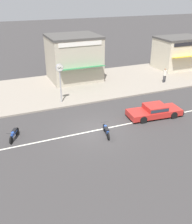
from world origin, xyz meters
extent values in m
plane|color=#383535|center=(0.00, 0.00, 0.00)|extent=(160.00, 160.00, 0.00)
cube|color=silver|center=(0.00, 0.00, 0.00)|extent=(50.40, 0.14, 0.01)
cube|color=gray|center=(0.00, 9.98, 0.07)|extent=(68.00, 10.00, 0.15)
cube|color=red|center=(5.48, 0.33, 0.41)|extent=(4.70, 2.14, 0.48)
cube|color=red|center=(5.54, 0.33, 0.85)|extent=(1.84, 1.71, 0.42)
cube|color=#28333D|center=(5.54, 0.33, 0.85)|extent=(1.78, 1.74, 0.27)
cube|color=black|center=(7.81, 0.13, 0.31)|extent=(0.27, 1.71, 0.28)
cube|color=white|center=(7.83, 0.74, 0.51)|extent=(0.10, 0.25, 0.14)
cube|color=white|center=(7.72, -0.48, 0.51)|extent=(0.10, 0.25, 0.14)
cylinder|color=black|center=(6.96, 1.03, 0.30)|extent=(0.62, 0.27, 0.60)
cylinder|color=black|center=(6.82, -0.61, 0.30)|extent=(0.62, 0.27, 0.60)
cylinder|color=black|center=(4.14, 1.28, 0.30)|extent=(0.62, 0.27, 0.60)
cylinder|color=black|center=(4.00, -0.37, 0.30)|extent=(0.62, 0.27, 0.60)
cylinder|color=black|center=(-6.21, 0.55, 0.28)|extent=(0.33, 0.55, 0.56)
cylinder|color=black|center=(-5.67, 1.68, 0.28)|extent=(0.33, 0.55, 0.56)
cube|color=#23479E|center=(-5.94, 1.12, 0.48)|extent=(0.58, 1.02, 0.18)
cube|color=black|center=(-5.88, 1.26, 0.62)|extent=(0.46, 0.61, 0.12)
ellipsoid|color=#23479E|center=(-6.04, 0.92, 0.60)|extent=(0.39, 0.46, 0.22)
cylinder|color=#232326|center=(-6.20, 0.58, 0.78)|extent=(0.52, 0.27, 0.03)
cylinder|color=black|center=(0.56, -0.32, 0.28)|extent=(0.21, 0.57, 0.56)
cylinder|color=black|center=(0.30, -1.58, 0.28)|extent=(0.21, 0.57, 0.56)
cube|color=#23479E|center=(0.43, -0.95, 0.48)|extent=(0.36, 1.10, 0.18)
cube|color=black|center=(0.40, -1.11, 0.62)|extent=(0.35, 0.62, 0.12)
ellipsoid|color=#23479E|center=(0.47, -0.73, 0.60)|extent=(0.32, 0.44, 0.22)
cylinder|color=#232326|center=(0.55, -0.35, 0.78)|extent=(0.55, 0.14, 0.03)
cylinder|color=#9E9EA3|center=(-1.00, 6.08, 1.64)|extent=(0.12, 0.12, 2.99)
cylinder|color=#9E9EA3|center=(-1.00, 6.08, 3.49)|extent=(0.69, 0.18, 0.69)
cylinder|color=white|center=(-1.00, 5.99, 3.49)|extent=(0.61, 0.02, 0.61)
cylinder|color=white|center=(-1.00, 6.18, 3.49)|extent=(0.61, 0.02, 0.61)
cube|color=black|center=(-1.00, 5.98, 3.49)|extent=(0.29, 0.01, 0.18)
cube|color=black|center=(-1.00, 5.97, 3.49)|extent=(0.49, 0.01, 0.10)
cylinder|color=#333338|center=(11.36, 7.15, 0.55)|extent=(0.14, 0.14, 0.81)
cylinder|color=#333338|center=(11.56, 7.15, 0.55)|extent=(0.14, 0.14, 0.81)
cylinder|color=silver|center=(11.46, 7.15, 1.26)|extent=(0.34, 0.34, 0.60)
sphere|color=#997051|center=(11.46, 7.15, 1.67)|extent=(0.22, 0.22, 0.22)
cube|color=beige|center=(16.80, 11.75, 2.06)|extent=(5.78, 4.06, 3.82)
cube|color=#474442|center=(16.80, 11.75, 4.09)|extent=(5.90, 4.14, 0.24)
cube|color=gold|center=(16.80, 9.37, 2.20)|extent=(5.21, 0.90, 0.28)
cube|color=black|center=(16.80, 9.70, 3.67)|extent=(4.92, 0.08, 0.44)
cube|color=#B2A893|center=(2.40, 12.46, 2.56)|extent=(5.61, 5.03, 4.81)
cube|color=#474442|center=(2.40, 12.46, 5.08)|extent=(5.72, 5.13, 0.24)
cube|color=#33844C|center=(2.40, 9.59, 2.20)|extent=(5.05, 0.90, 0.28)
cube|color=white|center=(2.40, 9.92, 4.66)|extent=(4.77, 0.08, 0.44)
camera|label=1|loc=(-6.79, -16.27, 9.89)|focal=42.00mm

